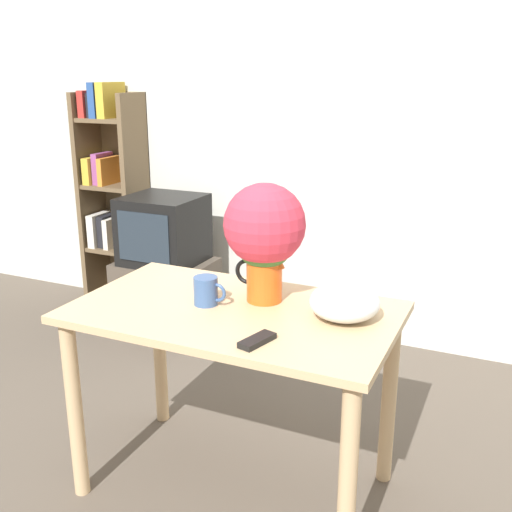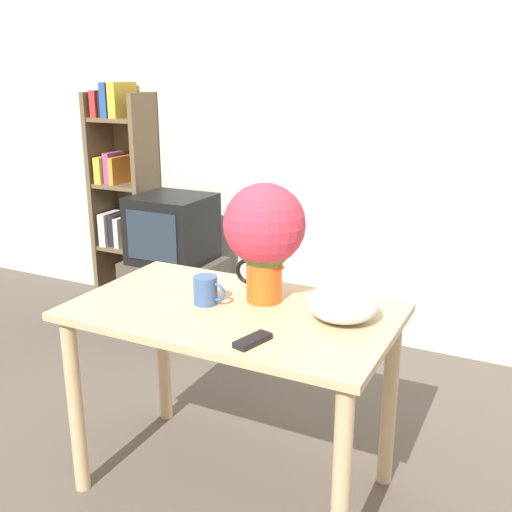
{
  "view_description": "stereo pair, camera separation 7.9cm",
  "coord_description": "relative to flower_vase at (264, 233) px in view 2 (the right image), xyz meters",
  "views": [
    {
      "loc": [
        1.01,
        -1.72,
        1.63
      ],
      "look_at": [
        0.1,
        0.28,
        0.96
      ],
      "focal_mm": 42.0,
      "sensor_mm": 36.0,
      "label": 1
    },
    {
      "loc": [
        1.08,
        -1.68,
        1.63
      ],
      "look_at": [
        0.1,
        0.28,
        0.96
      ],
      "focal_mm": 42.0,
      "sensor_mm": 36.0,
      "label": 2
    }
  ],
  "objects": [
    {
      "name": "remote_control",
      "position": [
        0.14,
        -0.36,
        -0.26
      ],
      "size": [
        0.09,
        0.15,
        0.02
      ],
      "color": "black",
      "rests_on": "table"
    },
    {
      "name": "tv_set",
      "position": [
        -1.15,
        1.06,
        -0.36
      ],
      "size": [
        0.46,
        0.44,
        0.42
      ],
      "color": "black",
      "rests_on": "tv_stand"
    },
    {
      "name": "tv_stand",
      "position": [
        -1.15,
        1.06,
        -0.81
      ],
      "size": [
        0.57,
        0.45,
        0.49
      ],
      "color": "#4C4238",
      "rests_on": "ground_plane"
    },
    {
      "name": "table",
      "position": [
        -0.07,
        -0.13,
        -0.4
      ],
      "size": [
        1.21,
        0.71,
        0.78
      ],
      "color": "tan",
      "rests_on": "ground_plane"
    },
    {
      "name": "ground_plane",
      "position": [
        -0.13,
        -0.28,
        -1.06
      ],
      "size": [
        12.0,
        12.0,
        0.0
      ],
      "primitive_type": "plane",
      "color": "brown"
    },
    {
      "name": "white_bowl",
      "position": [
        0.33,
        -0.05,
        -0.21
      ],
      "size": [
        0.25,
        0.25,
        0.12
      ],
      "color": "silver",
      "rests_on": "table"
    },
    {
      "name": "wall_back",
      "position": [
        -0.13,
        1.53,
        0.24
      ],
      "size": [
        8.0,
        0.05,
        2.6
      ],
      "color": "silver",
      "rests_on": "ground_plane"
    },
    {
      "name": "bookshelf",
      "position": [
        -1.77,
        1.37,
        -0.19
      ],
      "size": [
        0.43,
        0.3,
        1.58
      ],
      "color": "brown",
      "rests_on": "ground_plane"
    },
    {
      "name": "flower_vase",
      "position": [
        0.0,
        0.0,
        0.0
      ],
      "size": [
        0.31,
        0.31,
        0.46
      ],
      "color": "#E05619",
      "rests_on": "table"
    },
    {
      "name": "coffee_mug",
      "position": [
        -0.18,
        -0.13,
        -0.22
      ],
      "size": [
        0.13,
        0.09,
        0.11
      ],
      "color": "#385689",
      "rests_on": "table"
    }
  ]
}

